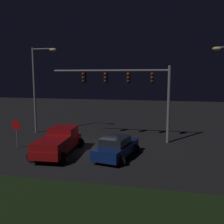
{
  "coord_description": "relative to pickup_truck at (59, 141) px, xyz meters",
  "views": [
    {
      "loc": [
        5.29,
        -19.16,
        5.68
      ],
      "look_at": [
        0.62,
        1.86,
        2.62
      ],
      "focal_mm": 41.27,
      "sensor_mm": 36.0,
      "label": 1
    }
  ],
  "objects": [
    {
      "name": "stop_sign",
      "position": [
        -3.87,
        0.73,
        0.56
      ],
      "size": [
        0.76,
        0.08,
        2.23
      ],
      "color": "slate",
      "rests_on": "ground_plane"
    },
    {
      "name": "street_lamp_left",
      "position": [
        -4.72,
        6.13,
        4.23
      ],
      "size": [
        2.55,
        0.44,
        8.34
      ],
      "color": "slate",
      "rests_on": "ground_plane"
    },
    {
      "name": "grass_median",
      "position": [
        2.44,
        -7.63,
        -0.95
      ],
      "size": [
        24.68,
        5.9,
        0.1
      ],
      "primitive_type": "cube",
      "color": "black",
      "rests_on": "ground_plane"
    },
    {
      "name": "pickup_truck",
      "position": [
        0.0,
        0.0,
        0.0
      ],
      "size": [
        3.11,
        5.52,
        1.8
      ],
      "rotation": [
        0.0,
        0.0,
        1.64
      ],
      "color": "maroon",
      "rests_on": "ground_plane"
    },
    {
      "name": "car_sedan",
      "position": [
        4.25,
        0.06,
        -0.26
      ],
      "size": [
        3.02,
        4.67,
        1.51
      ],
      "rotation": [
        0.0,
        0.0,
        1.38
      ],
      "color": "navy",
      "rests_on": "ground_plane"
    },
    {
      "name": "ground_plane",
      "position": [
        2.44,
        2.24,
        -1.0
      ],
      "size": [
        80.0,
        80.0,
        0.0
      ],
      "primitive_type": "plane",
      "color": "black"
    },
    {
      "name": "traffic_signal_gantry",
      "position": [
        4.35,
        4.98,
        4.03
      ],
      "size": [
        10.32,
        0.56,
        6.5
      ],
      "color": "slate",
      "rests_on": "ground_plane"
    }
  ]
}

